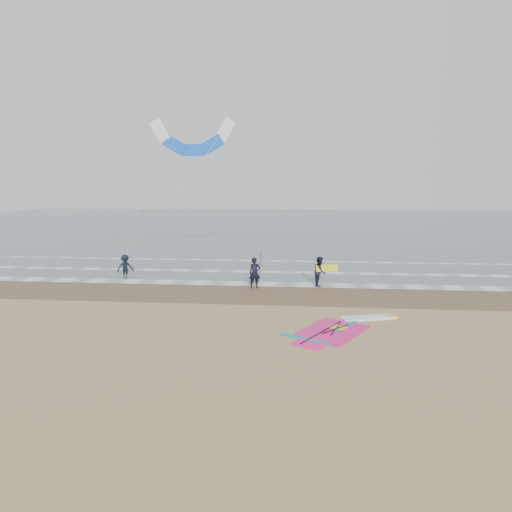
# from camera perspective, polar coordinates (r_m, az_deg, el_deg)

# --- Properties ---
(ground) EXTENTS (120.00, 120.00, 0.00)m
(ground) POSITION_cam_1_polar(r_m,az_deg,el_deg) (19.02, 0.07, -8.94)
(ground) COLOR tan
(ground) RESTS_ON ground
(sea_water) EXTENTS (120.00, 80.00, 0.02)m
(sea_water) POSITION_cam_1_polar(r_m,az_deg,el_deg) (66.30, 3.90, 3.90)
(sea_water) COLOR #47605E
(sea_water) RESTS_ON ground
(wet_sand_band) EXTENTS (120.00, 5.00, 0.01)m
(wet_sand_band) POSITION_cam_1_polar(r_m,az_deg,el_deg) (24.78, 1.35, -4.68)
(wet_sand_band) COLOR brown
(wet_sand_band) RESTS_ON ground
(foam_waterline) EXTENTS (120.00, 9.15, 0.02)m
(foam_waterline) POSITION_cam_1_polar(r_m,az_deg,el_deg) (29.10, 1.96, -2.57)
(foam_waterline) COLOR white
(foam_waterline) RESTS_ON ground
(windsurf_rig) EXTENTS (5.16, 4.89, 0.12)m
(windsurf_rig) POSITION_cam_1_polar(r_m,az_deg,el_deg) (19.26, 10.80, -8.77)
(windsurf_rig) COLOR white
(windsurf_rig) RESTS_ON ground
(person_standing) EXTENTS (0.74, 0.59, 1.76)m
(person_standing) POSITION_cam_1_polar(r_m,az_deg,el_deg) (25.81, -0.16, -2.13)
(person_standing) COLOR black
(person_standing) RESTS_ON ground
(person_walking) EXTENTS (0.73, 0.90, 1.74)m
(person_walking) POSITION_cam_1_polar(r_m,az_deg,el_deg) (26.51, 7.98, -1.95)
(person_walking) COLOR black
(person_walking) RESTS_ON ground
(person_wading) EXTENTS (1.23, 1.13, 1.66)m
(person_wading) POSITION_cam_1_polar(r_m,az_deg,el_deg) (30.91, -16.06, -0.72)
(person_wading) COLOR black
(person_wading) RESTS_ON ground
(held_pole) EXTENTS (0.17, 0.86, 1.82)m
(held_pole) POSITION_cam_1_polar(r_m,az_deg,el_deg) (25.70, 0.50, -1.25)
(held_pole) COLOR black
(held_pole) RESTS_ON ground
(carried_kiteboard) EXTENTS (1.30, 0.51, 0.39)m
(carried_kiteboard) POSITION_cam_1_polar(r_m,az_deg,el_deg) (26.39, 8.87, -1.50)
(carried_kiteboard) COLOR yellow
(carried_kiteboard) RESTS_ON ground
(surf_kite) EXTENTS (6.96, 3.38, 9.29)m
(surf_kite) POSITION_cam_1_polar(r_m,az_deg,el_deg) (32.61, -7.92, 14.12)
(surf_kite) COLOR white
(surf_kite) RESTS_ON ground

